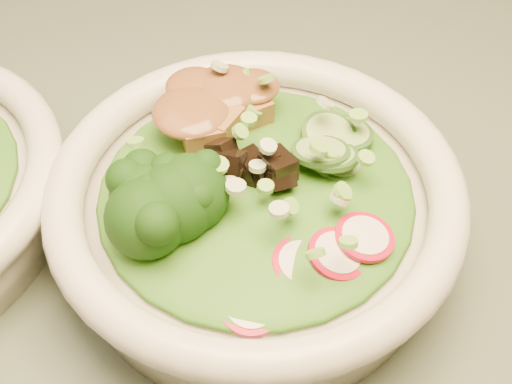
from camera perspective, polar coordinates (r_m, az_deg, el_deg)
dining_table at (r=0.69m, az=-3.23°, el=-6.72°), size 1.20×0.80×0.75m
salad_bowl at (r=0.53m, az=0.00°, el=-1.52°), size 0.31×0.31×0.08m
lettuce_bed at (r=0.51m, az=-0.00°, el=0.07°), size 0.23×0.23×0.03m
broccoli_florets at (r=0.48m, az=-7.10°, el=-1.94°), size 0.11×0.11×0.05m
radish_slices at (r=0.47m, az=5.08°, el=-5.21°), size 0.13×0.09×0.02m
cucumber_slices at (r=0.53m, az=6.89°, el=4.07°), size 0.10×0.10×0.04m
mushroom_heap at (r=0.51m, az=-0.80°, el=2.30°), size 0.10×0.10×0.05m
tofu_cubes at (r=0.55m, az=-3.72°, el=5.95°), size 0.12×0.10×0.04m
peanut_sauce at (r=0.54m, az=-3.80°, el=7.10°), size 0.08×0.06×0.02m
scallion_garnish at (r=0.49m, az=-0.00°, el=2.21°), size 0.22×0.22×0.03m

